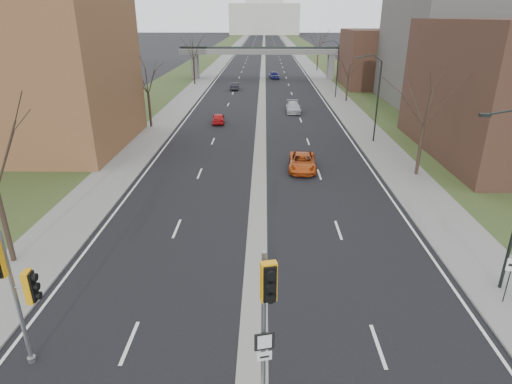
{
  "coord_description": "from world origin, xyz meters",
  "views": [
    {
      "loc": [
        0.37,
        -11.52,
        12.23
      ],
      "look_at": [
        -0.02,
        9.01,
        3.75
      ],
      "focal_mm": 30.0,
      "sensor_mm": 36.0,
      "label": 1
    }
  ],
  "objects_px": {
    "speed_limit_sign": "(510,273)",
    "signal_pole_median": "(266,307)",
    "car_right_near": "(302,162)",
    "car_right_mid": "(293,107)",
    "car_left_near": "(218,118)",
    "signal_pole_left": "(14,283)",
    "car_right_far": "(274,75)",
    "car_left_far": "(235,86)"
  },
  "relations": [
    {
      "from": "speed_limit_sign",
      "to": "signal_pole_median",
      "type": "bearing_deg",
      "value": -136.66
    },
    {
      "from": "car_right_near",
      "to": "car_right_mid",
      "type": "relative_size",
      "value": 1.03
    },
    {
      "from": "car_left_near",
      "to": "car_right_mid",
      "type": "relative_size",
      "value": 0.77
    },
    {
      "from": "signal_pole_median",
      "to": "car_right_mid",
      "type": "height_order",
      "value": "signal_pole_median"
    },
    {
      "from": "signal_pole_left",
      "to": "speed_limit_sign",
      "type": "height_order",
      "value": "signal_pole_left"
    },
    {
      "from": "signal_pole_left",
      "to": "speed_limit_sign",
      "type": "bearing_deg",
      "value": 7.62
    },
    {
      "from": "signal_pole_left",
      "to": "car_right_far",
      "type": "xyz_separation_m",
      "value": [
        10.63,
        79.91,
        -2.98
      ]
    },
    {
      "from": "car_left_near",
      "to": "car_right_mid",
      "type": "height_order",
      "value": "car_right_mid"
    },
    {
      "from": "signal_pole_left",
      "to": "car_right_far",
      "type": "bearing_deg",
      "value": 78.17
    },
    {
      "from": "car_right_mid",
      "to": "car_right_far",
      "type": "relative_size",
      "value": 1.1
    },
    {
      "from": "signal_pole_median",
      "to": "signal_pole_left",
      "type": "bearing_deg",
      "value": 155.76
    },
    {
      "from": "signal_pole_left",
      "to": "car_right_near",
      "type": "height_order",
      "value": "signal_pole_left"
    },
    {
      "from": "car_right_near",
      "to": "car_left_far",
      "type": "bearing_deg",
      "value": 105.14
    },
    {
      "from": "car_left_near",
      "to": "car_right_mid",
      "type": "distance_m",
      "value": 11.68
    },
    {
      "from": "signal_pole_median",
      "to": "speed_limit_sign",
      "type": "distance_m",
      "value": 12.52
    },
    {
      "from": "signal_pole_left",
      "to": "car_right_far",
      "type": "relative_size",
      "value": 1.31
    },
    {
      "from": "signal_pole_left",
      "to": "speed_limit_sign",
      "type": "distance_m",
      "value": 20.11
    },
    {
      "from": "car_left_far",
      "to": "car_right_mid",
      "type": "height_order",
      "value": "car_right_mid"
    },
    {
      "from": "speed_limit_sign",
      "to": "car_left_far",
      "type": "height_order",
      "value": "speed_limit_sign"
    },
    {
      "from": "car_right_near",
      "to": "car_left_near",
      "type": "bearing_deg",
      "value": 121.41
    },
    {
      "from": "car_right_far",
      "to": "car_left_near",
      "type": "bearing_deg",
      "value": -108.17
    },
    {
      "from": "car_right_far",
      "to": "car_right_near",
      "type": "bearing_deg",
      "value": -96.21
    },
    {
      "from": "speed_limit_sign",
      "to": "signal_pole_left",
      "type": "bearing_deg",
      "value": -152.52
    },
    {
      "from": "speed_limit_sign",
      "to": "car_left_far",
      "type": "bearing_deg",
      "value": 120.55
    },
    {
      "from": "signal_pole_median",
      "to": "car_right_far",
      "type": "height_order",
      "value": "signal_pole_median"
    },
    {
      "from": "signal_pole_left",
      "to": "signal_pole_median",
      "type": "distance_m",
      "value": 8.85
    },
    {
      "from": "speed_limit_sign",
      "to": "car_right_mid",
      "type": "distance_m",
      "value": 42.64
    },
    {
      "from": "speed_limit_sign",
      "to": "car_left_near",
      "type": "xyz_separation_m",
      "value": [
        -16.6,
        35.37,
        -1.06
      ]
    },
    {
      "from": "car_left_far",
      "to": "car_right_mid",
      "type": "bearing_deg",
      "value": 116.0
    },
    {
      "from": "car_right_far",
      "to": "car_left_far",
      "type": "bearing_deg",
      "value": -124.17
    },
    {
      "from": "signal_pole_left",
      "to": "signal_pole_median",
      "type": "bearing_deg",
      "value": -14.73
    },
    {
      "from": "signal_pole_median",
      "to": "car_left_far",
      "type": "height_order",
      "value": "signal_pole_median"
    },
    {
      "from": "signal_pole_median",
      "to": "speed_limit_sign",
      "type": "height_order",
      "value": "signal_pole_median"
    },
    {
      "from": "car_left_near",
      "to": "car_right_near",
      "type": "relative_size",
      "value": 0.75
    },
    {
      "from": "car_left_far",
      "to": "car_right_far",
      "type": "xyz_separation_m",
      "value": [
        7.37,
        14.64,
        0.1
      ]
    },
    {
      "from": "car_left_near",
      "to": "car_left_far",
      "type": "height_order",
      "value": "car_left_far"
    },
    {
      "from": "car_left_far",
      "to": "car_right_near",
      "type": "relative_size",
      "value": 0.78
    },
    {
      "from": "speed_limit_sign",
      "to": "car_right_near",
      "type": "relative_size",
      "value": 0.46
    },
    {
      "from": "car_right_mid",
      "to": "signal_pole_left",
      "type": "bearing_deg",
      "value": -104.97
    },
    {
      "from": "car_left_near",
      "to": "car_right_near",
      "type": "xyz_separation_m",
      "value": [
        8.9,
        -16.97,
        0.06
      ]
    },
    {
      "from": "car_left_near",
      "to": "car_right_near",
      "type": "bearing_deg",
      "value": 112.8
    },
    {
      "from": "speed_limit_sign",
      "to": "car_right_far",
      "type": "relative_size",
      "value": 0.53
    }
  ]
}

